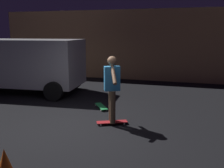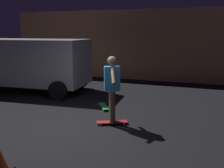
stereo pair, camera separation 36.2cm
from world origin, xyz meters
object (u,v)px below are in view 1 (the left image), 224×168
at_px(traffic_cone, 5,163).
at_px(skateboard_spare, 101,106).
at_px(skater, 112,85).
at_px(parked_van, 21,62).
at_px(skateboard_ridden, 112,122).

bearing_deg(traffic_cone, skateboard_spare, 85.89).
bearing_deg(skater, parked_van, 150.90).
relative_size(parked_van, traffic_cone, 10.31).
bearing_deg(skateboard_ridden, skateboard_spare, 120.21).
height_order(skateboard_ridden, skater, skater).
relative_size(skateboard_ridden, skater, 0.47).
bearing_deg(parked_van, traffic_cone, -57.00).
xyz_separation_m(skater, traffic_cone, (-1.01, -2.76, -0.83)).
bearing_deg(parked_van, skateboard_spare, -18.10).
distance_m(skater, traffic_cone, 3.05).
relative_size(skater, traffic_cone, 3.63).
relative_size(parked_van, skateboard_spare, 6.34).
bearing_deg(parked_van, skater, -29.10).
height_order(parked_van, skateboard_ridden, parked_van).
bearing_deg(skater, traffic_cone, -110.16).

